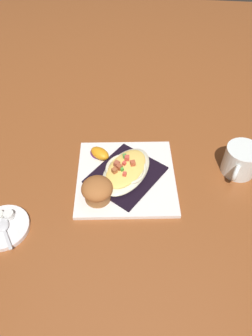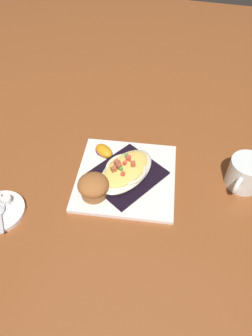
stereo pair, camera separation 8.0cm
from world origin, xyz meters
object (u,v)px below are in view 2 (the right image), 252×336
(square_plate, at_px, (126,177))
(creamer_saucer, at_px, (0,211))
(orange_garnish, at_px, (104,151))
(muffin, at_px, (93,187))
(gratin_dish, at_px, (126,170))
(coffee_mug, at_px, (245,175))
(creamer_cup_0, at_px, (7,200))

(square_plate, bearing_deg, creamer_saucer, -145.13)
(orange_garnish, height_order, creamer_saucer, orange_garnish)
(square_plate, xyz_separation_m, muffin, (-0.06, -0.08, 0.04))
(gratin_dish, xyz_separation_m, creamer_saucer, (-0.27, -0.19, -0.03))
(muffin, bearing_deg, gratin_dish, 52.61)
(orange_garnish, xyz_separation_m, coffee_mug, (0.38, -0.00, 0.01))
(gratin_dish, relative_size, creamer_cup_0, 8.58)
(muffin, relative_size, creamer_cup_0, 3.22)
(muffin, bearing_deg, creamer_saucer, -152.73)
(creamer_cup_0, bearing_deg, coffee_mug, 21.62)
(coffee_mug, height_order, creamer_cup_0, coffee_mug)
(muffin, distance_m, creamer_cup_0, 0.21)
(muffin, relative_size, orange_garnish, 1.07)
(orange_garnish, bearing_deg, muffin, -81.86)
(orange_garnish, relative_size, coffee_mug, 0.62)
(creamer_saucer, bearing_deg, orange_garnish, 53.36)
(muffin, height_order, orange_garnish, muffin)
(muffin, xyz_separation_m, creamer_saucer, (-0.21, -0.11, -0.04))
(square_plate, height_order, creamer_cup_0, creamer_cup_0)
(coffee_mug, bearing_deg, gratin_dish, -168.37)
(gratin_dish, distance_m, creamer_saucer, 0.33)
(square_plate, bearing_deg, creamer_cup_0, -148.40)
(orange_garnish, height_order, coffee_mug, coffee_mug)
(gratin_dish, bearing_deg, coffee_mug, 11.63)
(coffee_mug, relative_size, creamer_cup_0, 4.88)
(orange_garnish, distance_m, coffee_mug, 0.38)
(creamer_cup_0, bearing_deg, muffin, 21.91)
(creamer_cup_0, bearing_deg, gratin_dish, 31.61)
(gratin_dish, xyz_separation_m, creamer_cup_0, (-0.26, -0.16, -0.01))
(gratin_dish, xyz_separation_m, muffin, (-0.06, -0.08, 0.01))
(creamer_saucer, height_order, creamer_cup_0, creamer_cup_0)
(muffin, distance_m, orange_garnish, 0.15)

